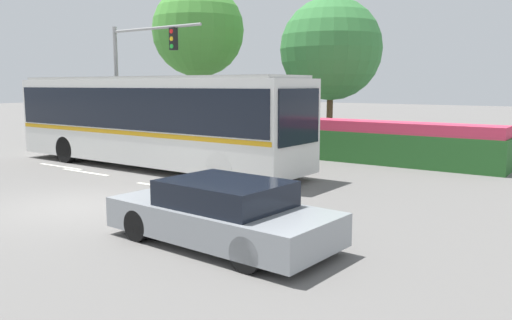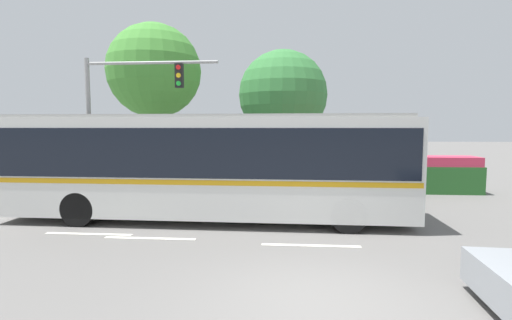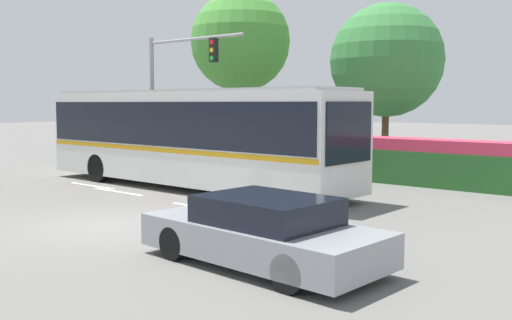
{
  "view_description": "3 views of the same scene",
  "coord_description": "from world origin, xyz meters",
  "px_view_note": "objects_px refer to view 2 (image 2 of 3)",
  "views": [
    {
      "loc": [
        10.73,
        -7.56,
        2.96
      ],
      "look_at": [
        3.02,
        3.33,
        1.0
      ],
      "focal_mm": 36.18,
      "sensor_mm": 36.0,
      "label": 1
    },
    {
      "loc": [
        -0.47,
        -6.11,
        2.88
      ],
      "look_at": [
        -1.46,
        5.94,
        1.81
      ],
      "focal_mm": 26.53,
      "sensor_mm": 36.0,
      "label": 2
    },
    {
      "loc": [
        11.09,
        -7.97,
        2.81
      ],
      "look_at": [
        2.03,
        2.82,
        1.43
      ],
      "focal_mm": 40.79,
      "sensor_mm": 36.0,
      "label": 3
    }
  ],
  "objects_px": {
    "street_tree_left": "(154,71)",
    "city_bus": "(207,161)",
    "traffic_light_pole": "(121,104)",
    "street_tree_centre": "(283,95)"
  },
  "relations": [
    {
      "from": "street_tree_left",
      "to": "street_tree_centre",
      "type": "xyz_separation_m",
      "value": [
        6.39,
        2.16,
        -1.03
      ]
    },
    {
      "from": "street_tree_centre",
      "to": "traffic_light_pole",
      "type": "bearing_deg",
      "value": -133.31
    },
    {
      "from": "street_tree_left",
      "to": "city_bus",
      "type": "bearing_deg",
      "value": -60.08
    },
    {
      "from": "traffic_light_pole",
      "to": "street_tree_left",
      "type": "relative_size",
      "value": 0.69
    },
    {
      "from": "street_tree_left",
      "to": "street_tree_centre",
      "type": "distance_m",
      "value": 6.82
    },
    {
      "from": "street_tree_centre",
      "to": "street_tree_left",
      "type": "bearing_deg",
      "value": -161.31
    },
    {
      "from": "city_bus",
      "to": "street_tree_centre",
      "type": "height_order",
      "value": "street_tree_centre"
    },
    {
      "from": "traffic_light_pole",
      "to": "street_tree_centre",
      "type": "bearing_deg",
      "value": 46.69
    },
    {
      "from": "street_tree_left",
      "to": "traffic_light_pole",
      "type": "bearing_deg",
      "value": -87.37
    },
    {
      "from": "city_bus",
      "to": "street_tree_centre",
      "type": "distance_m",
      "value": 10.07
    }
  ]
}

